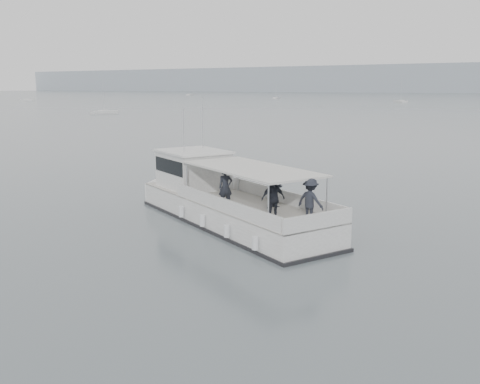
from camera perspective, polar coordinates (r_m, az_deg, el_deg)
The scene contains 3 objects.
ground at distance 24.82m, azimuth 3.27°, elevation -3.87°, with size 1400.00×1400.00×0.00m, color #515D60.
tour_boat at distance 26.38m, azimuth -2.39°, elevation -0.74°, with size 13.80×8.51×6.03m.
moored_fleet at distance 231.51m, azimuth 20.88°, elevation 8.98°, with size 456.35×331.74×10.68m.
Camera 1 is at (11.65, -20.95, 6.45)m, focal length 40.00 mm.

